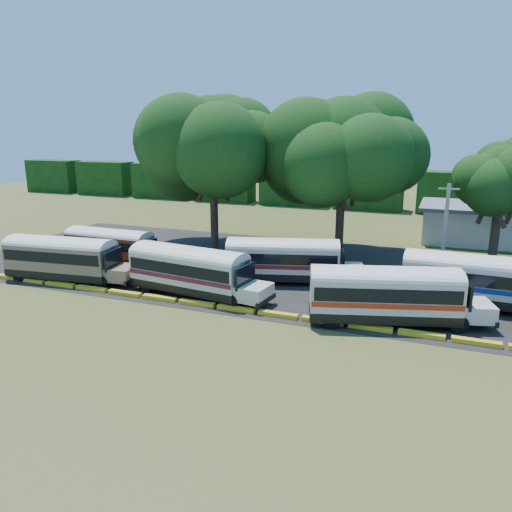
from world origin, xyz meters
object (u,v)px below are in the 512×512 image
(bus_red, at_px, (112,244))
(bus_cream_west, at_px, (191,268))
(bus_beige, at_px, (64,256))
(bus_white_red, at_px, (388,292))
(tree_west, at_px, (213,143))

(bus_red, bearing_deg, bus_cream_west, -24.20)
(bus_beige, distance_m, bus_cream_west, 11.31)
(bus_cream_west, height_order, bus_white_red, bus_white_red)
(bus_red, xyz_separation_m, bus_white_red, (25.00, -5.53, 0.23))
(tree_west, bearing_deg, bus_beige, -113.25)
(bus_beige, distance_m, bus_red, 5.58)
(bus_beige, bearing_deg, bus_cream_west, -3.39)
(bus_red, distance_m, tree_west, 13.94)
(tree_west, bearing_deg, bus_red, -122.65)
(bus_beige, relative_size, bus_red, 1.13)
(bus_beige, height_order, bus_white_red, bus_white_red)
(bus_beige, xyz_separation_m, bus_red, (0.45, 5.56, -0.20))
(bus_beige, xyz_separation_m, bus_cream_west, (11.30, 0.52, -0.01))
(bus_cream_west, bearing_deg, bus_white_red, 5.28)
(bus_cream_west, distance_m, bus_white_red, 14.16)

